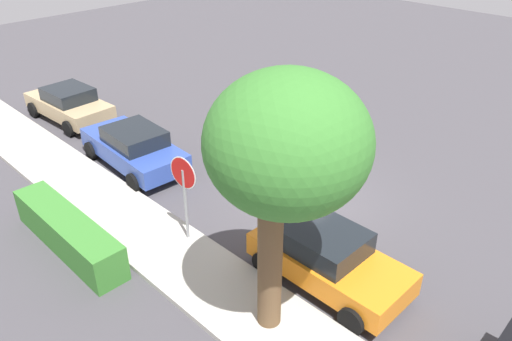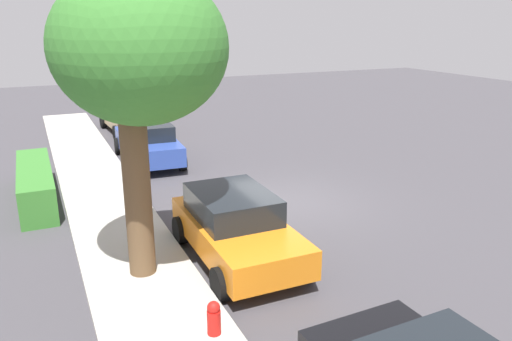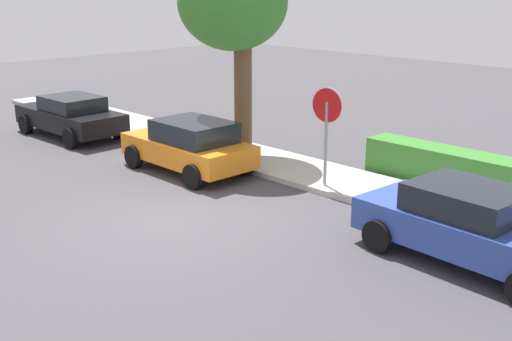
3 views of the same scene
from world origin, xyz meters
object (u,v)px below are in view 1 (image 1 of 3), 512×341
at_px(parked_car_blue, 134,147).
at_px(parked_car_tan, 69,104).
at_px(stop_sign, 184,184).
at_px(parked_car_orange, 327,256).
at_px(street_tree_near_corner, 287,148).

height_order(parked_car_blue, parked_car_tan, parked_car_blue).
height_order(stop_sign, parked_car_blue, stop_sign).
height_order(parked_car_orange, street_tree_near_corner, street_tree_near_corner).
xyz_separation_m(parked_car_tan, street_tree_near_corner, (-13.72, 2.15, 3.67)).
bearing_deg(parked_car_tan, parked_car_blue, 176.33).
bearing_deg(street_tree_near_corner, parked_car_blue, -12.12).
xyz_separation_m(parked_car_orange, parked_car_blue, (8.24, 0.01, -0.01)).
bearing_deg(street_tree_near_corner, parked_car_tan, -8.91).
distance_m(parked_car_tan, street_tree_near_corner, 14.36).
xyz_separation_m(parked_car_orange, street_tree_near_corner, (-0.19, 1.82, 3.63)).
bearing_deg(stop_sign, parked_car_blue, -16.53).
distance_m(stop_sign, street_tree_near_corner, 4.62).
height_order(parked_car_blue, street_tree_near_corner, street_tree_near_corner).
bearing_deg(street_tree_near_corner, stop_sign, -6.56).
height_order(parked_car_orange, parked_car_blue, parked_car_orange).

